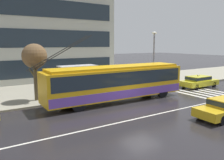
# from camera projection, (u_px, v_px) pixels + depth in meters

# --- Properties ---
(ground_plane) EXTENTS (160.00, 160.00, 0.00)m
(ground_plane) POSITION_uv_depth(u_px,v_px,m) (141.00, 111.00, 16.15)
(ground_plane) COLOR #262327
(sidewalk_slab) EXTENTS (80.00, 10.00, 0.14)m
(sidewalk_slab) POSITION_uv_depth(u_px,v_px,m) (83.00, 88.00, 24.36)
(sidewalk_slab) COLOR gray
(sidewalk_slab) RESTS_ON ground_plane
(crosswalk_stripe_edge_near) EXTENTS (0.44, 4.40, 0.01)m
(crosswalk_stripe_edge_near) POSITION_uv_depth(u_px,v_px,m) (191.00, 95.00, 21.16)
(crosswalk_stripe_edge_near) COLOR beige
(crosswalk_stripe_edge_near) RESTS_ON ground_plane
(crosswalk_stripe_inner_a) EXTENTS (0.44, 4.40, 0.01)m
(crosswalk_stripe_inner_a) POSITION_uv_depth(u_px,v_px,m) (197.00, 94.00, 21.64)
(crosswalk_stripe_inner_a) COLOR beige
(crosswalk_stripe_inner_a) RESTS_ON ground_plane
(crosswalk_stripe_center) EXTENTS (0.44, 4.40, 0.01)m
(crosswalk_stripe_center) POSITION_uv_depth(u_px,v_px,m) (203.00, 93.00, 22.11)
(crosswalk_stripe_center) COLOR beige
(crosswalk_stripe_center) RESTS_ON ground_plane
(crosswalk_stripe_inner_b) EXTENTS (0.44, 4.40, 0.01)m
(crosswalk_stripe_inner_b) POSITION_uv_depth(u_px,v_px,m) (209.00, 92.00, 22.59)
(crosswalk_stripe_inner_b) COLOR beige
(crosswalk_stripe_inner_b) RESTS_ON ground_plane
(crosswalk_stripe_edge_far) EXTENTS (0.44, 4.40, 0.01)m
(crosswalk_stripe_edge_far) POSITION_uv_depth(u_px,v_px,m) (214.00, 91.00, 23.06)
(crosswalk_stripe_edge_far) COLOR beige
(crosswalk_stripe_edge_far) RESTS_ON ground_plane
(lane_centre_line) EXTENTS (72.00, 0.14, 0.01)m
(lane_centre_line) POSITION_uv_depth(u_px,v_px,m) (153.00, 115.00, 15.14)
(lane_centre_line) COLOR silver
(lane_centre_line) RESTS_ON ground_plane
(trolleybus) EXTENTS (13.16, 2.70, 5.39)m
(trolleybus) POSITION_uv_depth(u_px,v_px,m) (117.00, 82.00, 18.64)
(trolleybus) COLOR gold
(trolleybus) RESTS_ON ground_plane
(taxi_ahead_of_bus) EXTENTS (4.58, 1.90, 1.39)m
(taxi_ahead_of_bus) POSITION_uv_depth(u_px,v_px,m) (199.00, 81.00, 24.79)
(taxi_ahead_of_bus) COLOR yellow
(taxi_ahead_of_bus) RESTS_ON ground_plane
(bus_shelter) EXTENTS (3.50, 1.55, 2.65)m
(bus_shelter) POSITION_uv_depth(u_px,v_px,m) (77.00, 73.00, 20.88)
(bus_shelter) COLOR gray
(bus_shelter) RESTS_ON sidewalk_slab
(pedestrian_at_shelter) EXTENTS (0.37, 0.37, 1.69)m
(pedestrian_at_shelter) POSITION_uv_depth(u_px,v_px,m) (86.00, 81.00, 22.17)
(pedestrian_at_shelter) COLOR navy
(pedestrian_at_shelter) RESTS_ON sidewalk_slab
(pedestrian_approaching_curb) EXTENTS (1.52, 1.52, 1.94)m
(pedestrian_approaching_curb) POSITION_uv_depth(u_px,v_px,m) (96.00, 78.00, 20.32)
(pedestrian_approaching_curb) COLOR #213746
(pedestrian_approaching_curb) RESTS_ON sidewalk_slab
(street_lamp) EXTENTS (0.60, 0.32, 5.88)m
(street_lamp) POSITION_uv_depth(u_px,v_px,m) (154.00, 54.00, 24.06)
(street_lamp) COLOR gray
(street_lamp) RESTS_ON sidewalk_slab
(street_tree_bare) EXTENTS (1.99, 2.14, 4.64)m
(street_tree_bare) POSITION_uv_depth(u_px,v_px,m) (35.00, 57.00, 18.09)
(street_tree_bare) COLOR brown
(street_tree_bare) RESTS_ON sidewalk_slab
(office_tower_corner_left) EXTENTS (26.15, 11.24, 17.83)m
(office_tower_corner_left) POSITION_uv_depth(u_px,v_px,m) (5.00, 11.00, 28.51)
(office_tower_corner_left) COLOR #B0B2A6
(office_tower_corner_left) RESTS_ON ground_plane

